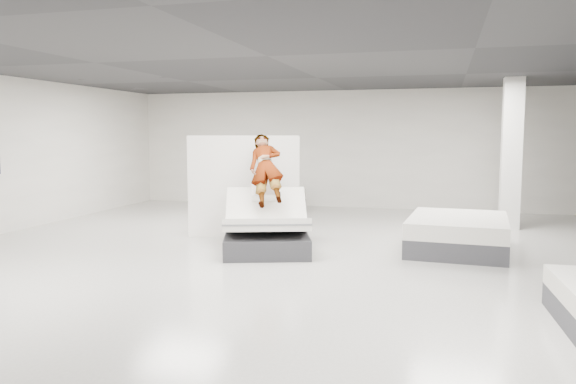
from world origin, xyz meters
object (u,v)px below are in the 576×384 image
Objects in this scene: hero_bed at (266,230)px; divider_panel at (244,186)px; remote at (279,194)px; column at (511,154)px; person at (266,181)px; flat_bed_right_far at (458,234)px; flat_bed_left_far at (257,201)px.

divider_panel reaches higher than hero_bed.
remote is 0.06× the size of divider_panel.
person is at bearing -143.20° from column.
divider_panel is 5.72m from column.
divider_panel is at bearing -155.21° from column.
flat_bed_right_far is (4.06, -0.31, -0.70)m from divider_panel.
divider_panel is at bearing 175.66° from flat_bed_right_far.
divider_panel is at bearing 113.66° from remote.
hero_bed is at bearing -140.11° from column.
column reaches higher than person.
person is at bearing -70.63° from divider_panel.
hero_bed is at bearing -69.42° from flat_bed_left_far.
column is at bearing 4.75° from divider_panel.
divider_panel reaches higher than flat_bed_left_far.
person is 0.69× the size of flat_bed_left_far.
divider_panel is 4.13m from flat_bed_right_far.
remote is 5.46m from column.
flat_bed_left_far is at bearing 84.49° from divider_panel.
flat_bed_right_far is at bearing -8.28° from person.
flat_bed_left_far is at bearing 110.58° from hero_bed.
divider_panel is (-1.07, 1.18, 0.00)m from remote.
flat_bed_right_far is 6.19m from flat_bed_left_far.
remote is (0.32, -0.26, -0.19)m from person.
divider_panel is 3.60m from flat_bed_left_far.
hero_bed reaches higher than remote.
divider_panel is (-0.75, 0.92, -0.19)m from person.
hero_bed is 15.97× the size of remote.
column is (1.11, 2.69, 1.30)m from flat_bed_right_far.
remote is at bearing -163.76° from flat_bed_right_far.
flat_bed_right_far reaches higher than flat_bed_left_far.
column is at bearing -9.67° from flat_bed_left_far.
hero_bed is 0.70× the size of column.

